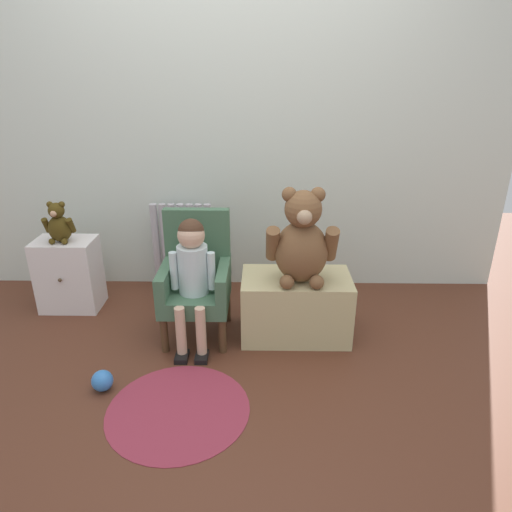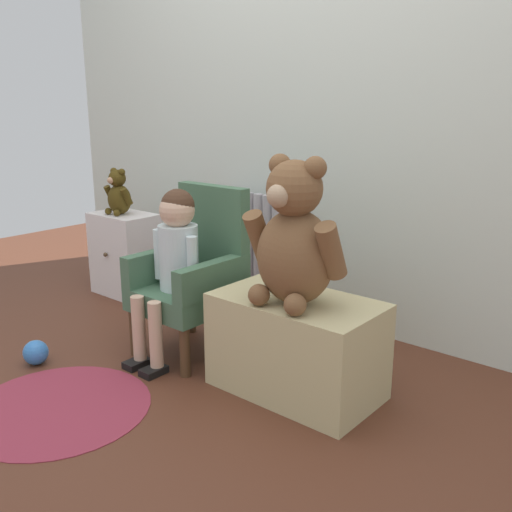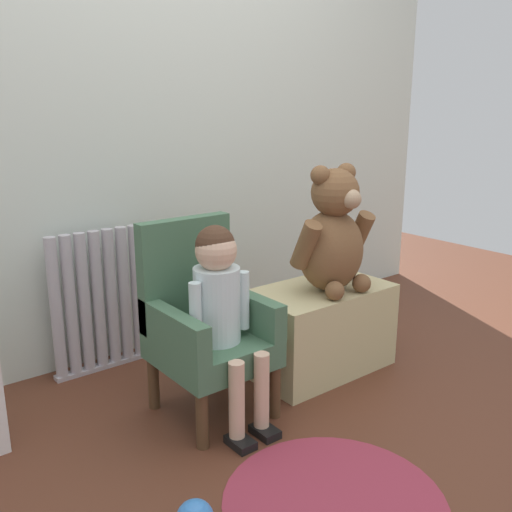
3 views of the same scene
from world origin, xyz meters
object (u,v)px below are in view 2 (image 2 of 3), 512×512
Objects in this scene: floor_rug at (58,407)px; toy_ball at (36,352)px; low_bench at (296,346)px; child_armchair at (195,274)px; large_teddy_bear at (294,240)px; radiator at (249,252)px; small_dresser at (125,254)px; child_figure at (174,250)px; small_teddy_bear at (119,194)px.

floor_rug is 6.34× the size of toy_ball.
child_armchair is at bearing 177.14° from low_bench.
large_teddy_bear is at bearing -7.24° from child_armchair.
radiator reaches higher than small_dresser.
large_teddy_bear reaches higher than floor_rug.
low_bench is 1.14m from toy_ball.
large_teddy_bear is at bearing -70.35° from low_bench.
large_teddy_bear reaches higher than small_dresser.
radiator reaches higher than low_bench.
child_figure is 1.38× the size of large_teddy_bear.
child_figure is at bearing -171.61° from low_bench.
low_bench is 0.43m from large_teddy_bear.
small_dresser is 0.65× the size of child_armchair.
small_teddy_bear is at bearing 156.78° from child_figure.
small_dresser is 0.64× the size of child_figure.
small_dresser is 1.00m from child_figure.
small_dresser is 4.47× the size of toy_ball.
floor_rug is at bearing -47.89° from small_teddy_bear.
large_teddy_bear is 1.52m from small_teddy_bear.
toy_ball is (-0.40, 0.14, 0.05)m from floor_rug.
low_bench is 1.17× the size of large_teddy_bear.
child_armchair and small_teddy_bear have the same top height.
small_teddy_bear is (-0.88, 0.38, 0.10)m from child_figure.
radiator is at bearing 78.51° from toy_ball.
radiator is 0.86× the size of child_armchair.
radiator reaches higher than toy_ball.
child_figure is 0.66m from low_bench.
toy_ball is (-0.99, -0.53, -0.14)m from low_bench.
low_bench is at bearing -12.09° from small_dresser.
toy_ball is at bearing -125.90° from child_armchair.
radiator is at bearing 140.07° from large_teddy_bear.
floor_rug is at bearing -133.99° from large_teddy_bear.
radiator is 5.93× the size of toy_ball.
radiator is 0.82m from small_teddy_bear.
radiator is at bearing 22.35° from small_dresser.
toy_ball is at bearing -151.73° from low_bench.
small_teddy_bear reaches higher than floor_rug.
small_teddy_bear is (0.00, -0.02, 0.35)m from small_dresser.
child_armchair is 2.83× the size of small_teddy_bear.
large_teddy_bear is 1.07m from floor_rug.
child_armchair is at bearing -72.95° from radiator.
small_teddy_bear reaches higher than radiator.
low_bench is at bearing -38.43° from radiator.
radiator is 2.43× the size of small_teddy_bear.
small_dresser is at bearing 93.75° from small_teddy_bear.
large_teddy_bear is (0.60, 0.04, 0.13)m from child_figure.
child_armchair is at bearing 172.76° from large_teddy_bear.
radiator is at bearing 23.95° from small_teddy_bear.
child_armchair is at bearing -17.90° from small_dresser.
child_figure is (-0.00, -0.12, 0.13)m from child_armchair.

